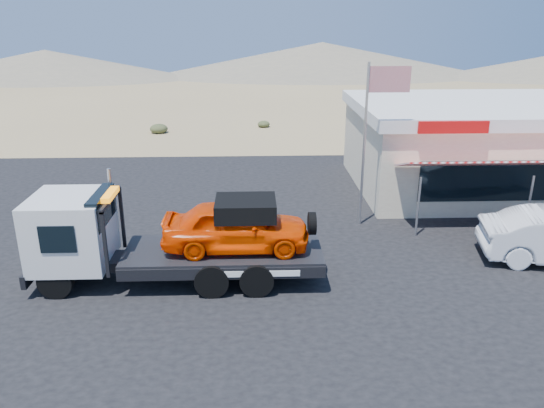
# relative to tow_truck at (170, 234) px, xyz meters

# --- Properties ---
(ground) EXTENTS (120.00, 120.00, 0.00)m
(ground) POSITION_rel_tow_truck_xyz_m (1.79, -0.26, -1.50)
(ground) COLOR #907A52
(ground) RESTS_ON ground
(asphalt_lot) EXTENTS (32.00, 24.00, 0.02)m
(asphalt_lot) POSITION_rel_tow_truck_xyz_m (3.79, 2.74, -1.49)
(asphalt_lot) COLOR black
(asphalt_lot) RESTS_ON ground
(tow_truck) EXTENTS (8.33, 2.47, 2.79)m
(tow_truck) POSITION_rel_tow_truck_xyz_m (0.00, 0.00, 0.00)
(tow_truck) COLOR black
(tow_truck) RESTS_ON asphalt_lot
(jerky_store) EXTENTS (10.40, 9.97, 3.90)m
(jerky_store) POSITION_rel_tow_truck_xyz_m (12.28, 8.71, 0.49)
(jerky_store) COLOR beige
(jerky_store) RESTS_ON asphalt_lot
(flagpole) EXTENTS (1.55, 0.10, 6.00)m
(flagpole) POSITION_rel_tow_truck_xyz_m (6.72, 4.24, 2.26)
(flagpole) COLOR #99999E
(flagpole) RESTS_ON asphalt_lot
(distant_hills) EXTENTS (126.00, 48.00, 4.20)m
(distant_hills) POSITION_rel_tow_truck_xyz_m (-7.99, 54.88, 0.39)
(distant_hills) COLOR #726B59
(distant_hills) RESTS_ON ground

